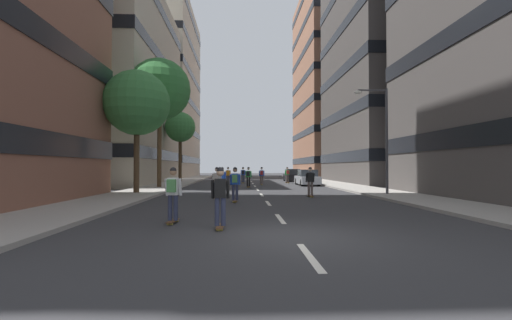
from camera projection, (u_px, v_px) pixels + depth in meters
ground_plane at (255, 186)px, 31.29m from camera, size 135.03×135.03×0.00m
sidewalk_left at (172, 184)px, 33.73m from camera, size 3.49×61.89×0.14m
sidewalk_right at (334, 184)px, 34.48m from camera, size 3.49×61.89×0.14m
lane_markings at (255, 186)px, 31.79m from camera, size 0.16×52.20×0.01m
building_left_mid at (100, 88)px, 37.33m from camera, size 13.83×20.98×20.57m
building_left_far at (154, 93)px, 60.89m from camera, size 13.83×22.25×29.65m
building_right_mid at (399, 57)px, 38.97m from camera, size 13.83×17.67×28.36m
building_right_far at (339, 85)px, 62.50m from camera, size 13.83×20.98×33.38m
parked_car_near at (307, 178)px, 33.05m from camera, size 1.82×4.40×1.52m
parked_car_mid at (292, 176)px, 42.43m from camera, size 1.82×4.40×1.52m
street_tree_near at (160, 90)px, 28.49m from camera, size 5.08×5.08×10.63m
street_tree_mid at (180, 128)px, 38.30m from camera, size 3.35×3.35×7.77m
street_tree_far at (137, 103)px, 22.19m from camera, size 4.20×4.20×7.89m
streetlamp_right at (381, 129)px, 21.23m from camera, size 2.13×0.30×6.50m
skater_0 at (228, 175)px, 35.18m from camera, size 0.53×0.90×1.78m
skater_1 at (262, 175)px, 34.09m from camera, size 0.55×0.91×1.78m
skater_2 at (248, 176)px, 29.86m from camera, size 0.56×0.92×1.78m
skater_3 at (287, 174)px, 37.75m from camera, size 0.57×0.92×1.78m
skater_4 at (310, 180)px, 20.33m from camera, size 0.54×0.91×1.78m
skater_5 at (222, 178)px, 25.24m from camera, size 0.56×0.92×1.78m
skater_6 at (243, 174)px, 37.65m from camera, size 0.54×0.91×1.78m
skater_7 at (235, 182)px, 17.37m from camera, size 0.55×0.91×1.78m
skater_8 at (173, 191)px, 10.83m from camera, size 0.55×0.91×1.78m
skater_9 at (220, 174)px, 37.49m from camera, size 0.57×0.92×1.78m
skater_10 at (220, 195)px, 9.89m from camera, size 0.53×0.90×1.78m
skater_11 at (217, 180)px, 19.72m from camera, size 0.56×0.92×1.78m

